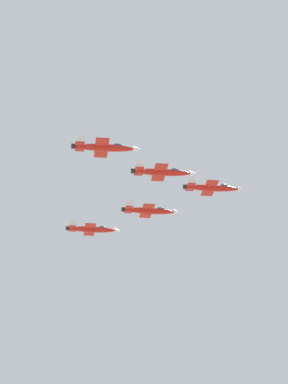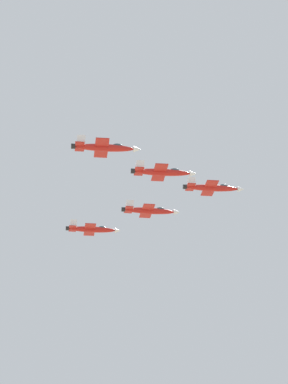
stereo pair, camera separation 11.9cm
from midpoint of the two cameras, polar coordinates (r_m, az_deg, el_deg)
name	(u,v)px [view 1 (the left image)]	position (r m, az deg, el deg)	size (l,w,h in m)	color
jet_lead	(212,188)	(222.50, 5.09, 0.32)	(11.35, 17.63, 3.78)	red
jet_left_wingman	(150,211)	(231.83, 0.40, -1.39)	(11.31, 17.45, 3.77)	red
jet_right_wingman	(162,172)	(206.15, 1.37, 1.50)	(11.30, 17.58, 3.77)	red
jet_left_outer	(92,229)	(243.06, -3.90, -2.78)	(11.04, 17.08, 3.68)	red
jet_right_outer	(105,147)	(191.73, -2.96, 3.33)	(11.03, 17.13, 3.68)	red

